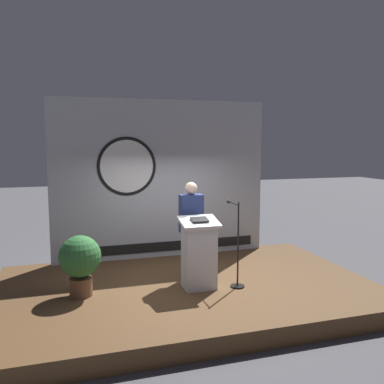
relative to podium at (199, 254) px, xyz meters
name	(u,v)px	position (x,y,z in m)	size (l,w,h in m)	color
ground_plane	(187,300)	(-0.14, 0.26, -0.89)	(40.00, 40.00, 0.00)	#4C4C51
stage_platform	(187,292)	(-0.14, 0.26, -0.74)	(6.40, 4.00, 0.30)	brown
banner_display	(161,180)	(-0.16, 2.10, 1.06)	(4.58, 0.12, 3.32)	#B2B7C1
podium	(199,254)	(0.00, 0.00, 0.00)	(0.64, 0.50, 1.21)	silver
speaker_person	(191,230)	(0.01, 0.48, 0.31)	(0.40, 0.26, 1.75)	black
microphone_stand	(236,256)	(0.64, -0.09, -0.07)	(0.24, 0.60, 1.46)	black
potted_plant	(80,260)	(-1.92, 0.23, 0.00)	(0.67, 0.67, 0.98)	brown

